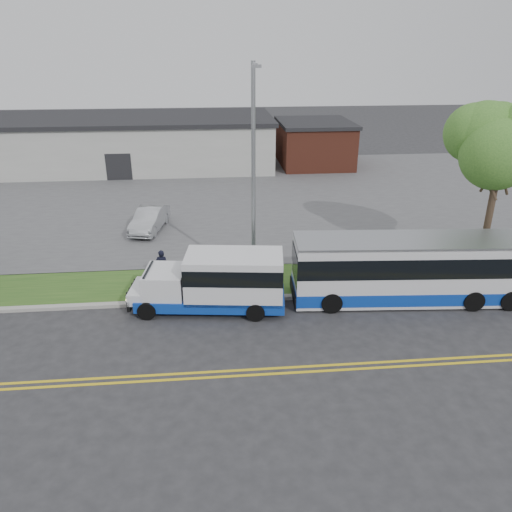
{
  "coord_description": "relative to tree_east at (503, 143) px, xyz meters",
  "views": [
    {
      "loc": [
        1.16,
        -17.85,
        10.28
      ],
      "look_at": [
        3.05,
        2.19,
        1.6
      ],
      "focal_mm": 35.0,
      "sensor_mm": 36.0,
      "label": 1
    }
  ],
  "objects": [
    {
      "name": "streetlight_near",
      "position": [
        -11.0,
        -0.27,
        -0.97
      ],
      "size": [
        0.35,
        1.53,
        9.5
      ],
      "color": "gray",
      "rests_on": "verge"
    },
    {
      "name": "parked_car_a",
      "position": [
        -16.44,
        7.1,
        -5.45
      ],
      "size": [
        2.16,
        4.19,
        1.31
      ],
      "primitive_type": "imported",
      "rotation": [
        0.0,
        0.0,
        -0.2
      ],
      "color": "#A3A5AA",
      "rests_on": "parking_lot"
    },
    {
      "name": "tree_east",
      "position": [
        0.0,
        0.0,
        0.0
      ],
      "size": [
        5.2,
        5.2,
        8.33
      ],
      "color": "#35251C",
      "rests_on": "verge"
    },
    {
      "name": "grocery_bag_left",
      "position": [
        -15.46,
        -0.16,
        -5.94
      ],
      "size": [
        0.32,
        0.32,
        0.32
      ],
      "primitive_type": "sphere",
      "color": "white",
      "rests_on": "verge"
    },
    {
      "name": "brick_wing",
      "position": [
        -3.5,
        23.0,
        -4.24
      ],
      "size": [
        6.3,
        7.3,
        3.9
      ],
      "color": "brown",
      "rests_on": "ground"
    },
    {
      "name": "curb",
      "position": [
        -14.0,
        -1.9,
        -6.13
      ],
      "size": [
        80.0,
        0.3,
        0.15
      ],
      "primitive_type": "cube",
      "color": "#9E9B93",
      "rests_on": "ground"
    },
    {
      "name": "verge",
      "position": [
        -14.0,
        -0.1,
        -6.15
      ],
      "size": [
        80.0,
        3.3,
        0.1
      ],
      "primitive_type": "cube",
      "color": "#254C19",
      "rests_on": "ground"
    },
    {
      "name": "commercial_building",
      "position": [
        -20.0,
        24.0,
        -4.02
      ],
      "size": [
        25.4,
        10.4,
        4.35
      ],
      "color": "#9E9E99",
      "rests_on": "ground"
    },
    {
      "name": "grocery_bag_right",
      "position": [
        -14.86,
        0.34,
        -5.94
      ],
      "size": [
        0.32,
        0.32,
        0.32
      ],
      "primitive_type": "sphere",
      "color": "white",
      "rests_on": "verge"
    },
    {
      "name": "shuttle_bus",
      "position": [
        -12.62,
        -2.47,
        -4.9
      ],
      "size": [
        6.56,
        2.8,
        2.44
      ],
      "rotation": [
        0.0,
        0.0,
        -0.12
      ],
      "color": "#0E359C",
      "rests_on": "ground"
    },
    {
      "name": "transit_bus",
      "position": [
        -4.48,
        -2.4,
        -4.8
      ],
      "size": [
        10.17,
        2.98,
        2.79
      ],
      "rotation": [
        0.0,
        0.0,
        -0.07
      ],
      "color": "silver",
      "rests_on": "ground"
    },
    {
      "name": "pedestrian",
      "position": [
        -15.16,
        0.09,
        -5.32
      ],
      "size": [
        0.58,
        0.39,
        1.57
      ],
      "primitive_type": "imported",
      "rotation": [
        0.0,
        0.0,
        3.12
      ],
      "color": "black",
      "rests_on": "verge"
    },
    {
      "name": "lane_line_north",
      "position": [
        -14.0,
        -6.85,
        -6.2
      ],
      "size": [
        70.0,
        0.12,
        0.01
      ],
      "primitive_type": "cube",
      "color": "gold",
      "rests_on": "ground"
    },
    {
      "name": "ground",
      "position": [
        -14.0,
        -3.0,
        -6.2
      ],
      "size": [
        140.0,
        140.0,
        0.0
      ],
      "primitive_type": "plane",
      "color": "#28282B",
      "rests_on": "ground"
    },
    {
      "name": "lane_line_south",
      "position": [
        -14.0,
        -7.15,
        -6.2
      ],
      "size": [
        70.0,
        0.12,
        0.01
      ],
      "primitive_type": "cube",
      "color": "gold",
      "rests_on": "ground"
    },
    {
      "name": "parking_lot",
      "position": [
        -14.0,
        14.0,
        -6.15
      ],
      "size": [
        80.0,
        25.0,
        0.1
      ],
      "primitive_type": "cube",
      "color": "#4C4C4F",
      "rests_on": "ground"
    }
  ]
}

